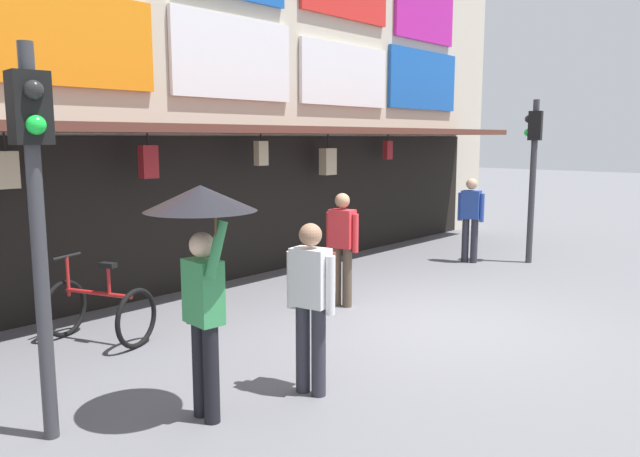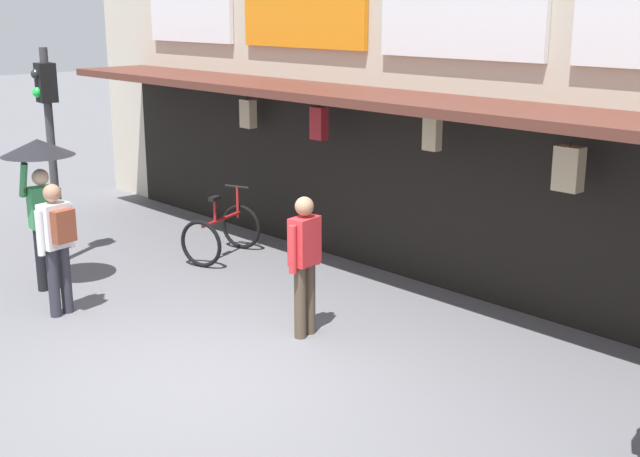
% 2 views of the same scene
% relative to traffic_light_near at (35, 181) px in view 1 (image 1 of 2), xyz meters
% --- Properties ---
extents(ground_plane, '(80.00, 80.00, 0.00)m').
position_rel_traffic_light_near_xyz_m(ground_plane, '(4.86, -0.68, -2.14)').
color(ground_plane, slate).
extents(shopfront, '(18.00, 2.60, 8.00)m').
position_rel_traffic_light_near_xyz_m(shopfront, '(4.86, 3.88, 1.82)').
color(shopfront, beige).
rests_on(shopfront, ground).
extents(traffic_light_near, '(0.31, 0.34, 3.20)m').
position_rel_traffic_light_near_xyz_m(traffic_light_near, '(0.00, 0.00, 0.00)').
color(traffic_light_near, '#38383D').
rests_on(traffic_light_near, ground).
extents(traffic_light_far, '(0.33, 0.35, 3.20)m').
position_rel_traffic_light_near_xyz_m(traffic_light_far, '(9.65, 0.02, 0.00)').
color(traffic_light_far, '#38383D').
rests_on(traffic_light_far, ground).
extents(bicycle_parked, '(1.07, 1.33, 1.05)m').
position_rel_traffic_light_near_xyz_m(bicycle_parked, '(1.50, 1.94, -1.75)').
color(bicycle_parked, black).
rests_on(bicycle_parked, ground).
extents(pedestrian_in_purple, '(0.28, 0.52, 1.68)m').
position_rel_traffic_light_near_xyz_m(pedestrian_in_purple, '(8.89, 0.91, -1.19)').
color(pedestrian_in_purple, '#2D2D38').
rests_on(pedestrian_in_purple, ground).
extents(pedestrian_in_red, '(0.28, 0.52, 1.68)m').
position_rel_traffic_light_near_xyz_m(pedestrian_in_red, '(4.70, 0.76, -1.19)').
color(pedestrian_in_red, brown).
rests_on(pedestrian_in_red, ground).
extents(pedestrian_in_blue, '(0.40, 0.52, 1.68)m').
position_rel_traffic_light_near_xyz_m(pedestrian_in_blue, '(2.11, -1.00, -1.16)').
color(pedestrian_in_blue, '#2D2D38').
rests_on(pedestrian_in_blue, ground).
extents(pedestrian_with_umbrella, '(0.96, 0.96, 2.08)m').
position_rel_traffic_light_near_xyz_m(pedestrian_with_umbrella, '(1.07, -0.69, -0.50)').
color(pedestrian_with_umbrella, black).
rests_on(pedestrian_with_umbrella, ground).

